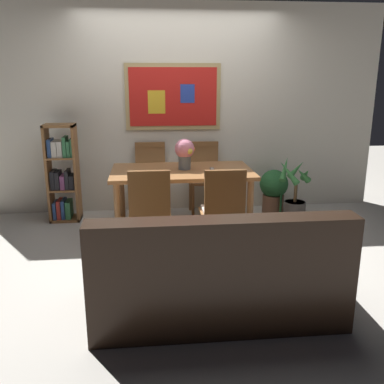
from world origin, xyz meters
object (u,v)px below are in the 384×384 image
at_px(leather_couch, 216,276).
at_px(potted_ivy, 274,189).
at_px(bookshelf, 63,175).
at_px(tv_remote, 212,170).
at_px(dining_chair_near_right, 223,206).
at_px(flower_vase, 185,151).
at_px(dining_chair_far_right, 204,172).
at_px(potted_palm, 294,199).
at_px(dining_chair_near_left, 150,207).
at_px(dining_chair_far_left, 151,173).
at_px(dining_table, 182,178).

bearing_deg(leather_couch, potted_ivy, 64.43).
bearing_deg(bookshelf, tv_remote, -21.03).
height_order(dining_chair_near_right, flower_vase, flower_vase).
relative_size(dining_chair_near_right, flower_vase, 2.72).
height_order(dining_chair_far_right, potted_palm, dining_chair_far_right).
distance_m(bookshelf, potted_palm, 2.81).
xyz_separation_m(dining_chair_near_left, leather_couch, (0.47, -1.01, -0.23)).
height_order(dining_chair_far_left, potted_ivy, dining_chair_far_left).
bearing_deg(tv_remote, dining_table, 167.51).
height_order(bookshelf, potted_palm, bookshelf).
bearing_deg(potted_palm, potted_ivy, 107.87).
xyz_separation_m(dining_chair_near_right, potted_ivy, (0.91, 1.39, -0.23)).
bearing_deg(dining_chair_far_left, leather_couch, -79.71).
bearing_deg(dining_chair_far_right, dining_chair_far_left, 178.27).
distance_m(dining_table, dining_chair_near_right, 0.83).
distance_m(dining_chair_far_left, dining_chair_near_left, 1.47).
distance_m(dining_chair_far_right, dining_chair_near_right, 1.48).
xyz_separation_m(dining_chair_far_left, dining_chair_near_left, (-0.02, -1.47, 0.00)).
relative_size(potted_ivy, flower_vase, 1.80).
height_order(dining_chair_far_left, leather_couch, dining_chair_far_left).
bearing_deg(potted_ivy, dining_chair_near_left, -139.94).
xyz_separation_m(bookshelf, potted_palm, (2.77, -0.38, -0.27)).
bearing_deg(dining_table, dining_chair_far_right, 64.67).
bearing_deg(dining_chair_near_right, leather_couch, -102.60).
distance_m(dining_table, leather_couch, 1.77).
bearing_deg(dining_table, leather_couch, -86.39).
bearing_deg(tv_remote, dining_chair_near_right, -89.82).
distance_m(bookshelf, potted_ivy, 2.65).
xyz_separation_m(dining_table, potted_palm, (1.37, 0.21, -0.34)).
xyz_separation_m(dining_chair_near_right, dining_chair_near_left, (-0.69, 0.04, 0.00)).
relative_size(dining_chair_far_right, dining_chair_near_left, 1.00).
height_order(leather_couch, flower_vase, flower_vase).
xyz_separation_m(dining_chair_far_right, dining_chair_far_left, (-0.68, 0.02, 0.00)).
bearing_deg(leather_couch, tv_remote, 82.62).
bearing_deg(flower_vase, potted_ivy, 26.01).
distance_m(dining_table, potted_ivy, 1.42).
xyz_separation_m(dining_chair_near_left, tv_remote, (0.69, 0.65, 0.20)).
height_order(leather_couch, potted_ivy, leather_couch).
height_order(dining_chair_near_left, potted_ivy, dining_chair_near_left).
relative_size(dining_chair_near_right, leather_couch, 0.51).
bearing_deg(leather_couch, dining_chair_far_left, 100.29).
height_order(potted_ivy, tv_remote, tv_remote).
xyz_separation_m(dining_chair_far_left, bookshelf, (-1.06, -0.15, 0.03)).
relative_size(dining_chair_near_right, potted_ivy, 1.51).
bearing_deg(dining_chair_near_left, potted_ivy, 40.06).
bearing_deg(dining_chair_far_right, leather_couch, -95.42).
relative_size(dining_table, bookshelf, 1.31).
bearing_deg(potted_ivy, bookshelf, -179.26).
relative_size(dining_chair_far_left, bookshelf, 0.77).
bearing_deg(dining_chair_near_right, flower_vase, 110.05).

